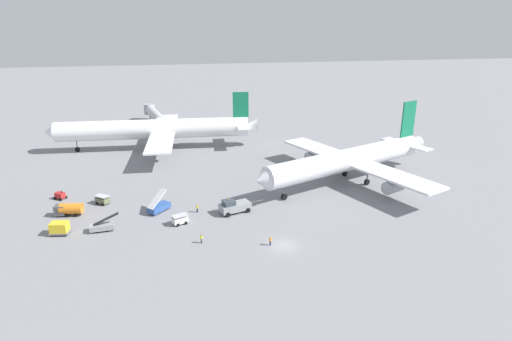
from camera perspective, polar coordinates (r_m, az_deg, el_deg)
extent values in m
plane|color=gray|center=(69.70, 3.68, -9.95)|extent=(600.00, 600.00, 0.00)
cylinder|color=white|center=(121.75, -13.48, 5.39)|extent=(52.23, 8.51, 5.31)
cone|color=white|center=(127.48, -25.76, 4.60)|extent=(3.10, 5.05, 4.89)
cone|color=white|center=(121.94, -0.71, 5.95)|extent=(3.86, 4.46, 4.25)
cube|color=white|center=(121.70, -12.23, 5.09)|extent=(9.03, 43.23, 0.44)
cube|color=white|center=(121.55, -1.89, 6.15)|extent=(4.00, 13.17, 0.28)
cube|color=#14724C|center=(120.35, -2.06, 8.76)|extent=(4.41, 0.63, 7.00)
cylinder|color=#999EA3|center=(133.84, -12.26, 5.59)|extent=(4.35, 2.85, 2.60)
cylinder|color=#999EA3|center=(110.71, -13.10, 2.64)|extent=(4.35, 2.85, 2.60)
cylinder|color=slate|center=(119.09, -11.76, 3.36)|extent=(0.28, 0.28, 2.65)
cylinder|color=black|center=(119.45, -11.72, 2.75)|extent=(1.33, 0.63, 1.30)
cylinder|color=slate|center=(125.63, -11.58, 4.21)|extent=(0.28, 0.28, 2.65)
cylinder|color=black|center=(125.98, -11.54, 3.63)|extent=(1.33, 0.63, 1.30)
cylinder|color=slate|center=(126.52, -22.76, 3.18)|extent=(0.28, 0.28, 2.65)
cylinder|color=black|center=(126.87, -22.68, 2.60)|extent=(1.33, 0.63, 1.30)
cylinder|color=silver|center=(95.08, 12.02, 1.39)|extent=(41.08, 20.55, 4.84)
cone|color=silver|center=(81.34, 0.78, -1.27)|extent=(4.28, 5.18, 4.45)
cone|color=silver|center=(111.51, 20.13, 3.29)|extent=(4.80, 4.94, 3.87)
cube|color=silver|center=(96.77, 12.88, 1.20)|extent=(22.09, 41.89, 0.44)
cube|color=silver|center=(109.43, 19.37, 3.35)|extent=(7.89, 13.24, 0.28)
cube|color=#14724C|center=(107.77, 19.63, 6.47)|extent=(4.21, 2.00, 8.44)
cylinder|color=#999EA3|center=(104.80, 7.76, 1.89)|extent=(4.87, 4.00, 2.60)
cylinder|color=#999EA3|center=(89.34, 17.81, -2.04)|extent=(4.87, 4.00, 2.60)
cylinder|color=slate|center=(96.19, 14.61, -0.78)|extent=(0.28, 0.28, 2.56)
cylinder|color=black|center=(96.63, 14.55, -1.49)|extent=(1.41, 1.00, 1.30)
cylinder|color=slate|center=(100.54, 11.78, 0.33)|extent=(0.28, 0.28, 2.56)
cylinder|color=black|center=(100.96, 11.73, -0.36)|extent=(1.41, 1.00, 1.30)
cylinder|color=slate|center=(85.58, 3.78, -2.72)|extent=(0.28, 0.28, 2.56)
cylinder|color=black|center=(86.07, 3.76, -3.51)|extent=(1.41, 1.00, 1.30)
cube|color=gray|center=(80.40, -2.81, -4.84)|extent=(6.27, 4.17, 1.34)
cube|color=#333D47|center=(79.45, -3.65, -4.28)|extent=(2.60, 2.57, 0.90)
cylinder|color=#4C4C51|center=(82.22, 0.00, -4.14)|extent=(3.11, 1.16, 0.20)
sphere|color=orange|center=(79.19, -3.66, -3.86)|extent=(0.24, 0.24, 0.24)
cylinder|color=black|center=(78.83, -3.75, -5.92)|extent=(0.95, 0.56, 0.90)
cylinder|color=black|center=(80.93, -4.52, -5.23)|extent=(0.95, 0.56, 0.90)
cylinder|color=black|center=(80.49, -1.07, -5.32)|extent=(0.95, 0.56, 0.90)
cylinder|color=black|center=(82.55, -1.89, -4.66)|extent=(0.95, 0.56, 0.90)
cube|color=#2D5199|center=(82.82, -12.80, -4.83)|extent=(4.52, 4.66, 1.00)
cube|color=silver|center=(81.87, -13.05, -3.68)|extent=(3.86, 4.02, 2.71)
cylinder|color=black|center=(83.95, -12.77, -4.85)|extent=(0.55, 0.58, 0.60)
cylinder|color=black|center=(83.05, -12.07, -5.07)|extent=(0.55, 0.58, 0.60)
cylinder|color=black|center=(83.00, -13.49, -5.20)|extent=(0.55, 0.58, 0.60)
cylinder|color=black|center=(82.08, -12.79, -5.43)|extent=(0.55, 0.58, 0.60)
cube|color=gray|center=(78.31, -19.82, -7.06)|extent=(4.14, 2.15, 0.90)
cube|color=black|center=(77.67, -19.35, -6.12)|extent=(4.28, 1.07, 1.83)
cylinder|color=black|center=(79.07, -19.22, -7.09)|extent=(0.62, 0.25, 0.60)
cylinder|color=black|center=(77.81, -19.26, -7.53)|extent=(0.62, 0.25, 0.60)
cylinder|color=black|center=(79.20, -20.31, -7.18)|extent=(0.62, 0.25, 0.60)
cylinder|color=black|center=(77.94, -20.36, -7.62)|extent=(0.62, 0.25, 0.60)
cylinder|color=orange|center=(85.90, -23.39, -4.67)|extent=(4.24, 2.54, 2.00)
cube|color=#4C4C51|center=(86.69, -24.62, -4.78)|extent=(2.03, 1.99, 1.80)
cylinder|color=black|center=(85.99, -23.92, -5.53)|extent=(0.62, 0.28, 0.60)
cylinder|color=black|center=(87.18, -23.61, -5.14)|extent=(0.62, 0.28, 0.60)
cylinder|color=black|center=(85.47, -22.97, -5.54)|extent=(0.62, 0.28, 0.60)
cylinder|color=black|center=(86.67, -22.68, -5.16)|extent=(0.62, 0.28, 0.60)
cube|color=#666B4C|center=(89.24, -19.79, -3.72)|extent=(2.97, 2.79, 1.00)
cube|color=#B2B2B7|center=(88.92, -19.85, -3.22)|extent=(3.12, 2.93, 0.12)
cylinder|color=black|center=(89.53, -20.40, -4.07)|extent=(0.59, 0.53, 0.60)
cylinder|color=black|center=(90.38, -19.76, -3.77)|extent=(0.59, 0.53, 0.60)
cylinder|color=black|center=(88.48, -19.74, -4.27)|extent=(0.59, 0.53, 0.60)
cylinder|color=black|center=(89.34, -19.10, -3.96)|extent=(0.59, 0.53, 0.60)
cube|color=red|center=(94.75, -24.65, -3.00)|extent=(2.16, 2.00, 1.10)
cylinder|color=black|center=(94.09, -24.49, -2.60)|extent=(0.16, 0.16, 0.50)
cylinder|color=black|center=(95.06, -25.21, -3.37)|extent=(0.61, 0.50, 0.60)
cylinder|color=black|center=(95.91, -24.61, -3.09)|extent=(0.61, 0.50, 0.60)
cylinder|color=black|center=(93.99, -24.59, -3.53)|extent=(0.61, 0.50, 0.60)
cylinder|color=black|center=(94.85, -23.99, -3.24)|extent=(0.61, 0.50, 0.60)
cube|color=slate|center=(79.94, -24.63, -7.43)|extent=(3.50, 2.67, 0.25)
cube|color=gold|center=(79.56, -24.72, -6.83)|extent=(3.08, 2.41, 1.60)
cylinder|color=black|center=(80.29, -23.94, -7.31)|extent=(0.62, 0.29, 0.60)
cylinder|color=black|center=(79.14, -24.29, -7.75)|extent=(0.62, 0.29, 0.60)
cylinder|color=black|center=(80.86, -24.93, -7.27)|extent=(0.62, 0.29, 0.60)
cylinder|color=black|center=(79.71, -25.30, -7.71)|extent=(0.62, 0.29, 0.60)
cube|color=silver|center=(77.17, -10.08, -6.49)|extent=(2.98, 2.39, 1.00)
cube|color=#B2B2B7|center=(76.81, -10.12, -5.92)|extent=(3.13, 2.50, 0.12)
cylinder|color=black|center=(78.23, -9.77, -6.51)|extent=(0.63, 0.42, 0.60)
cylinder|color=black|center=(77.07, -9.33, -6.89)|extent=(0.63, 0.42, 0.60)
cylinder|color=black|center=(77.71, -10.78, -6.76)|extent=(0.63, 0.42, 0.60)
cylinder|color=black|center=(76.55, -10.36, -7.15)|extent=(0.63, 0.42, 0.60)
cylinder|color=#2D3351|center=(69.52, 1.92, -9.62)|extent=(0.28, 0.28, 0.80)
cylinder|color=orange|center=(69.20, 1.92, -9.13)|extent=(0.36, 0.36, 0.56)
sphere|color=#9E704C|center=(69.01, 1.93, -8.85)|extent=(0.22, 0.22, 0.22)
cylinder|color=#F24C19|center=(68.90, 1.82, -9.16)|extent=(0.05, 0.05, 0.40)
cylinder|color=#4C4C51|center=(70.65, -7.27, -9.28)|extent=(0.28, 0.28, 0.79)
cylinder|color=#D1E02D|center=(70.33, -7.29, -8.80)|extent=(0.36, 0.36, 0.56)
sphere|color=brown|center=(70.15, -7.31, -8.52)|extent=(0.21, 0.21, 0.21)
cylinder|color=#F24C19|center=(70.44, -7.10, -8.64)|extent=(0.05, 0.05, 0.40)
cylinder|color=black|center=(81.37, -7.82, -5.26)|extent=(0.28, 0.28, 0.80)
cylinder|color=#D1E02D|center=(81.08, -7.84, -4.82)|extent=(0.36, 0.36, 0.57)
sphere|color=#9E704C|center=(80.92, -7.86, -4.57)|extent=(0.22, 0.22, 0.22)
cylinder|color=#F24C19|center=(80.92, -7.65, -4.78)|extent=(0.05, 0.05, 0.40)
cylinder|color=#B7B7BC|center=(148.85, -13.28, 7.21)|extent=(7.64, 22.02, 3.20)
cylinder|color=#99999E|center=(159.41, -14.01, 7.95)|extent=(3.84, 3.84, 3.52)
cylinder|color=#595960|center=(158.83, -13.89, 7.19)|extent=(0.70, 0.70, 3.91)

